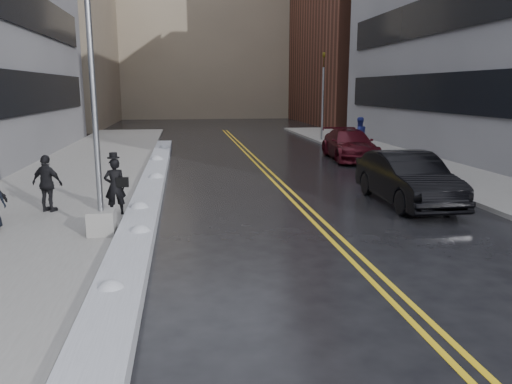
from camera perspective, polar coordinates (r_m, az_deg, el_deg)
name	(u,v)px	position (r m, az deg, el deg)	size (l,w,h in m)	color
ground	(243,260)	(11.11, -1.48, -7.76)	(160.00, 160.00, 0.00)	black
sidewalk_west	(70,182)	(21.21, -20.47, 1.13)	(5.50, 50.00, 0.15)	gray
sidewalk_east	(440,172)	(23.57, 20.30, 2.14)	(4.00, 50.00, 0.15)	gray
lane_line_left	(270,178)	(21.04, 1.63, 1.60)	(0.12, 50.00, 0.01)	gold
lane_line_right	(277,178)	(21.09, 2.43, 1.62)	(0.12, 50.00, 0.01)	gold
snow_ridge	(151,186)	(18.77, -11.87, 0.63)	(0.90, 30.00, 0.34)	silver
building_west_far	(36,34)	(56.49, -23.89, 16.16)	(14.00, 22.00, 18.00)	gray
building_far	(204,33)	(70.85, -5.92, 17.60)	(36.00, 16.00, 22.00)	gray
lamppost	(96,138)	(12.62, -17.80, 5.85)	(0.65, 0.65, 7.62)	gray
fire_hydrant	(420,162)	(23.04, 18.19, 3.27)	(0.26, 0.26, 0.73)	maroon
traffic_signal	(323,93)	(35.75, 7.64, 11.15)	(0.16, 0.20, 6.00)	gray
pedestrian_fedora	(115,187)	(14.76, -15.82, 0.59)	(0.60, 0.39, 1.63)	black
pedestrian_d	(47,184)	(15.78, -22.74, 0.90)	(0.98, 0.41, 1.68)	black
pedestrian_east	(359,135)	(28.59, 11.68, 6.38)	(0.97, 0.76, 2.00)	navy
car_black	(407,178)	(16.93, 16.91, 1.49)	(1.78, 5.11, 1.68)	black
car_maroon	(350,145)	(27.02, 10.65, 5.34)	(2.21, 5.44, 1.58)	#440A14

